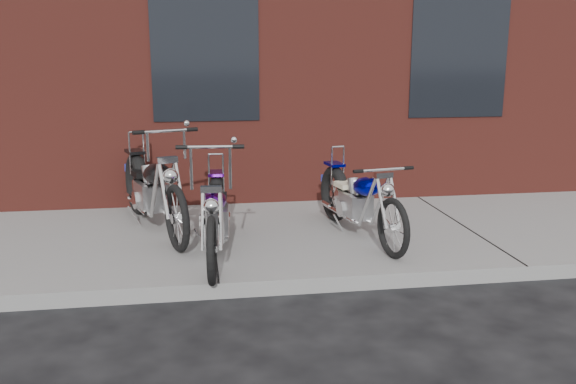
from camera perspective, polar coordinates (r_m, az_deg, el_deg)
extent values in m
plane|color=black|center=(5.64, -6.46, -9.94)|extent=(120.00, 120.00, 0.00)
cube|color=gray|center=(7.03, -6.99, -4.68)|extent=(22.00, 3.00, 0.15)
torus|color=black|center=(6.79, -6.68, -1.56)|extent=(0.19, 0.71, 0.70)
torus|color=black|center=(5.34, -7.22, -5.95)|extent=(0.11, 0.63, 0.63)
cube|color=#9D9EA1|center=(6.20, -6.87, -3.07)|extent=(0.30, 0.41, 0.29)
ellipsoid|color=#40096B|center=(5.86, -7.04, -1.14)|extent=(0.29, 0.55, 0.30)
cube|color=black|center=(6.39, -6.83, -0.77)|extent=(0.25, 0.29, 0.06)
cylinder|color=silver|center=(5.38, -7.24, -2.97)|extent=(0.06, 0.28, 0.52)
cylinder|color=silver|center=(5.37, -7.37, 4.01)|extent=(0.53, 0.07, 0.03)
cylinder|color=silver|center=(6.64, -6.78, 1.36)|extent=(0.02, 0.02, 0.47)
cylinder|color=silver|center=(6.43, -5.73, -3.61)|extent=(0.11, 0.87, 0.05)
torus|color=black|center=(7.40, 4.81, -0.36)|extent=(0.25, 0.70, 0.69)
torus|color=black|center=(6.11, 10.44, -3.70)|extent=(0.17, 0.62, 0.62)
cube|color=#9D9EA1|center=(6.86, 6.85, -1.54)|extent=(0.33, 0.42, 0.29)
ellipsoid|color=#0206AE|center=(6.57, 7.92, 0.27)|extent=(0.34, 0.56, 0.29)
cube|color=beige|center=(7.04, 6.02, 0.44)|extent=(0.27, 0.30, 0.06)
cylinder|color=silver|center=(6.14, 9.99, -1.15)|extent=(0.09, 0.28, 0.52)
cylinder|color=silver|center=(6.18, 9.57, 1.88)|extent=(0.52, 0.12, 0.03)
cylinder|color=silver|center=(7.26, 5.11, 2.31)|extent=(0.02, 0.02, 0.46)
cylinder|color=silver|center=(7.13, 6.93, -2.04)|extent=(0.20, 0.86, 0.05)
torus|color=black|center=(7.89, -13.67, 0.52)|extent=(0.39, 0.80, 0.79)
torus|color=black|center=(6.28, -9.92, -2.79)|extent=(0.30, 0.70, 0.71)
cube|color=#9D9EA1|center=(7.23, -12.34, -0.62)|extent=(0.43, 0.51, 0.33)
ellipsoid|color=black|center=(6.87, -11.81, 1.44)|extent=(0.46, 0.66, 0.34)
cube|color=black|center=(7.45, -12.99, 1.48)|extent=(0.35, 0.37, 0.07)
cylinder|color=silver|center=(6.34, -10.39, 0.02)|extent=(0.14, 0.32, 0.59)
cylinder|color=silver|center=(6.37, -10.97, 5.50)|extent=(0.58, 0.22, 0.03)
cylinder|color=silver|center=(7.73, -13.67, 3.42)|extent=(0.03, 0.03, 0.53)
cylinder|color=silver|center=(7.52, -11.80, -1.19)|extent=(0.36, 0.95, 0.05)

